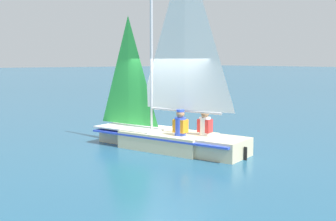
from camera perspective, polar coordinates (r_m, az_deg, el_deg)
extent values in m
plane|color=#235675|center=(11.79, 0.00, -5.20)|extent=(260.00, 260.00, 0.00)
cube|color=beige|center=(11.74, 0.00, -4.06)|extent=(2.80, 2.10, 0.48)
cube|color=beige|center=(12.83, -6.46, -3.17)|extent=(1.23, 1.05, 0.48)
cube|color=beige|center=(10.83, 7.67, -5.05)|extent=(1.36, 1.45, 0.48)
cube|color=blue|center=(11.71, 0.00, -3.33)|extent=(4.66, 2.71, 0.05)
cube|color=silver|center=(12.45, -4.68, -2.26)|extent=(2.34, 1.85, 0.04)
cylinder|color=#B7B7BC|center=(11.88, -2.26, 9.58)|extent=(0.08, 0.08, 5.10)
cylinder|color=#B7B7BC|center=(11.30, 2.28, -0.02)|extent=(2.14, 0.76, 0.07)
pyramid|color=white|center=(11.25, 2.33, 11.12)|extent=(2.03, 0.70, 4.32)
pyramid|color=green|center=(12.40, -5.36, 5.42)|extent=(1.47, 0.52, 3.16)
cube|color=black|center=(10.60, 10.44, -5.77)|extent=(0.09, 0.05, 0.33)
cube|color=black|center=(11.21, 1.68, -4.63)|extent=(0.34, 0.31, 0.45)
cylinder|color=blue|center=(11.12, 1.69, -2.23)|extent=(0.38, 0.38, 0.50)
cube|color=orange|center=(11.12, 1.69, -2.11)|extent=(0.40, 0.35, 0.35)
sphere|color=#A87A56|center=(11.08, 1.70, -0.45)|extent=(0.22, 0.22, 0.22)
cylinder|color=blue|center=(11.06, 1.70, -0.03)|extent=(0.26, 0.26, 0.06)
cube|color=black|center=(11.29, 5.00, -4.57)|extent=(0.34, 0.31, 0.45)
cylinder|color=white|center=(11.21, 5.02, -2.19)|extent=(0.38, 0.38, 0.50)
cube|color=red|center=(11.21, 5.02, -2.06)|extent=(0.40, 0.35, 0.35)
sphere|color=#A87A56|center=(11.16, 5.04, -0.42)|extent=(0.22, 0.22, 0.22)
cylinder|color=black|center=(11.15, 5.04, 0.00)|extent=(0.26, 0.26, 0.06)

